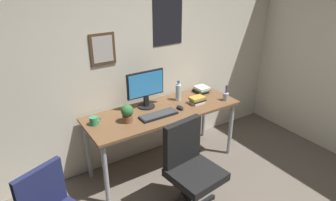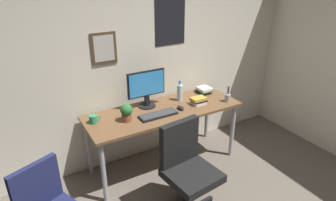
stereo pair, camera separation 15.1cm
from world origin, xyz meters
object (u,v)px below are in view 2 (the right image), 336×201
keyboard (158,115)px  potted_plant (127,112)px  computer_mouse (181,108)px  pen_cup (228,97)px  office_chair (187,165)px  water_bottle (180,92)px  monitor (146,87)px  coffee_mug_near (93,119)px  book_stack_right (204,90)px  book_stack_left (199,101)px

keyboard → potted_plant: potted_plant is taller
computer_mouse → pen_cup: bearing=-9.5°
pen_cup → office_chair: bearing=-149.4°
office_chair → computer_mouse: bearing=62.8°
computer_mouse → keyboard: bearing=-177.0°
potted_plant → water_bottle: bearing=12.4°
potted_plant → office_chair: bearing=-67.0°
office_chair → computer_mouse: office_chair is taller
keyboard → water_bottle: size_ratio=1.70×
office_chair → pen_cup: (0.94, 0.56, 0.29)m
monitor → coffee_mug_near: bearing=-172.8°
computer_mouse → potted_plant: potted_plant is taller
keyboard → book_stack_right: (0.82, 0.27, 0.03)m
potted_plant → book_stack_right: size_ratio=1.08×
monitor → water_bottle: monitor is taller
computer_mouse → water_bottle: size_ratio=0.44×
coffee_mug_near → office_chair: bearing=-53.6°
computer_mouse → book_stack_right: (0.52, 0.26, 0.02)m
computer_mouse → book_stack_right: book_stack_right is taller
potted_plant → computer_mouse: bearing=-4.5°
keyboard → office_chair: bearing=-93.5°
monitor → potted_plant: bearing=-147.8°
book_stack_left → book_stack_right: (0.25, 0.24, -0.00)m
office_chair → coffee_mug_near: size_ratio=7.67×
monitor → computer_mouse: 0.46m
coffee_mug_near → potted_plant: 0.35m
book_stack_right → pen_cup: bearing=-76.1°
office_chair → keyboard: 0.69m
potted_plant → book_stack_right: potted_plant is taller
monitor → office_chair: bearing=-92.5°
keyboard → monitor: bearing=89.5°
monitor → keyboard: monitor is taller
computer_mouse → book_stack_left: size_ratio=0.61×
office_chair → keyboard: (0.04, 0.64, 0.24)m
water_bottle → computer_mouse: bearing=-119.6°
water_bottle → pen_cup: water_bottle is taller
water_bottle → book_stack_left: 0.25m
keyboard → water_bottle: 0.49m
water_bottle → book_stack_left: water_bottle is taller
pen_cup → book_stack_right: 0.37m
pen_cup → book_stack_left: bearing=160.4°
pen_cup → computer_mouse: bearing=170.5°
office_chair → water_bottle: 1.05m
book_stack_right → monitor: bearing=179.3°
water_bottle → book_stack_left: size_ratio=1.39×
monitor → pen_cup: (0.90, -0.37, -0.19)m
coffee_mug_near → book_stack_left: 1.24m
office_chair → book_stack_left: 0.95m
office_chair → monitor: bearing=87.5°
office_chair → keyboard: bearing=86.5°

